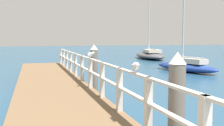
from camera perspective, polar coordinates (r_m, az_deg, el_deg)
pier_deck at (r=9.81m, az=-12.45°, el=-5.72°), size 2.54×18.77×0.35m
pier_railing at (r=9.85m, az=-5.60°, el=-0.90°), size 0.12×17.29×1.00m
dock_piling_near at (r=4.61m, az=13.61°, el=-8.75°), size 0.29×0.29×1.79m
dock_piling_far at (r=10.22m, az=-3.83°, el=-1.04°), size 0.29×0.29×1.79m
seagull_foreground at (r=5.13m, az=5.05°, el=-0.61°), size 0.22×0.47×0.21m
seagull_background at (r=9.06m, az=-4.64°, el=1.87°), size 0.38×0.36×0.21m
boat_3 at (r=17.11m, az=15.50°, el=-0.60°), size 2.51×4.99×5.63m
boat_4 at (r=27.48m, az=8.07°, el=1.72°), size 3.26×6.77×6.88m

